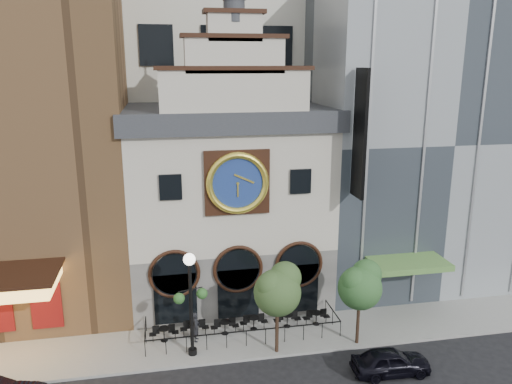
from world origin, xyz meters
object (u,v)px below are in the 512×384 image
object	(u,v)px
bistro_0	(164,333)
bistro_4	(287,319)
bistro_2	(225,326)
tree_left	(278,289)
bistro_3	(254,322)
car_right	(391,362)
bistro_1	(195,328)
lamppost	(191,293)
tree_right	(361,284)
pedestrian	(196,327)
bistro_5	(316,317)

from	to	relation	value
bistro_0	bistro_4	bearing A→B (deg)	1.66
bistro_2	tree_left	xyz separation A→B (m)	(2.49, -2.23, 3.11)
bistro_3	tree_left	world-z (taller)	tree_left
bistro_3	car_right	bearing A→B (deg)	-41.28
bistro_0	bistro_1	bearing A→B (deg)	8.15
bistro_4	lamppost	size ratio (longest dim) A/B	0.28
car_right	bistro_0	bearing A→B (deg)	67.99
bistro_1	lamppost	world-z (taller)	lamppost
bistro_1	bistro_3	distance (m)	3.36
tree_right	bistro_4	bearing A→B (deg)	145.01
bistro_1	bistro_4	bearing A→B (deg)	-0.41
pedestrian	tree_right	xyz separation A→B (m)	(8.60, -1.83, 2.58)
tree_left	tree_right	distance (m)	4.47
car_right	pedestrian	xyz separation A→B (m)	(-9.20, 4.60, 0.33)
bistro_5	car_right	xyz separation A→B (m)	(2.22, -5.04, 0.05)
bistro_2	bistro_4	world-z (taller)	same
lamppost	car_right	bearing A→B (deg)	-35.27
bistro_3	car_right	world-z (taller)	car_right
car_right	tree_left	xyz separation A→B (m)	(-5.07, 2.77, 3.07)
bistro_2	tree_right	size ratio (longest dim) A/B	0.34
bistro_3	car_right	size ratio (longest dim) A/B	0.41
pedestrian	tree_left	xyz separation A→B (m)	(4.13, -1.83, 2.74)
lamppost	bistro_3	bearing A→B (deg)	11.29
bistro_2	bistro_1	bearing A→B (deg)	175.10
car_right	tree_right	size ratio (longest dim) A/B	0.83
bistro_4	bistro_0	bearing A→B (deg)	-178.34
bistro_4	pedestrian	world-z (taller)	pedestrian
bistro_4	tree_left	distance (m)	4.05
bistro_0	bistro_3	xyz separation A→B (m)	(5.04, 0.26, 0.00)
pedestrian	tree_left	size ratio (longest dim) A/B	0.34
pedestrian	tree_right	distance (m)	9.17
bistro_2	tree_left	bearing A→B (deg)	-41.79
bistro_3	car_right	xyz separation A→B (m)	(5.89, -5.17, 0.05)
lamppost	tree_right	size ratio (longest dim) A/B	1.20
bistro_1	bistro_3	xyz separation A→B (m)	(3.36, 0.02, 0.00)
bistro_5	tree_right	bearing A→B (deg)	-54.44
bistro_3	tree_left	bearing A→B (deg)	-71.18
bistro_3	tree_right	size ratio (longest dim) A/B	0.34
bistro_1	bistro_2	size ratio (longest dim) A/B	1.00
bistro_2	lamppost	world-z (taller)	lamppost
tree_left	tree_right	xyz separation A→B (m)	(4.47, -0.00, -0.16)
pedestrian	bistro_2	bearing A→B (deg)	-67.79
bistro_5	tree_right	distance (m)	4.06
bistro_5	pedestrian	size ratio (longest dim) A/B	0.94
bistro_4	bistro_2	bearing A→B (deg)	-178.32
bistro_0	pedestrian	distance (m)	1.79
bistro_0	car_right	bearing A→B (deg)	-24.18
bistro_2	pedestrian	size ratio (longest dim) A/B	0.94
bistro_0	bistro_1	xyz separation A→B (m)	(1.68, 0.24, 0.00)
bistro_5	tree_right	size ratio (longest dim) A/B	0.34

